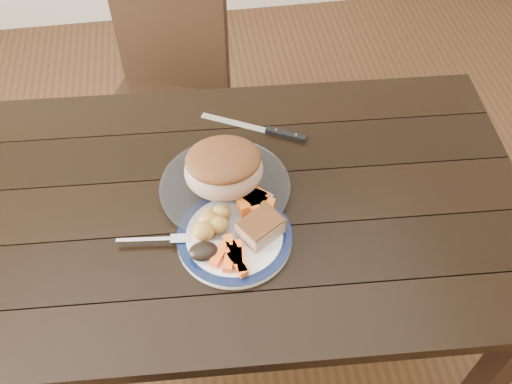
{
  "coord_description": "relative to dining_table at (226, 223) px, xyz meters",
  "views": [
    {
      "loc": [
        -0.05,
        -0.92,
        1.92
      ],
      "look_at": [
        0.08,
        -0.02,
        0.8
      ],
      "focal_mm": 40.0,
      "sensor_mm": 36.0,
      "label": 1
    }
  ],
  "objects": [
    {
      "name": "roast_joint",
      "position": [
        0.01,
        0.04,
        0.18
      ],
      "size": [
        0.2,
        0.18,
        0.13
      ],
      "primitive_type": "ellipsoid",
      "color": "tan",
      "rests_on": "serving_platter"
    },
    {
      "name": "pork_slice",
      "position": [
        0.07,
        -0.13,
        0.13
      ],
      "size": [
        0.12,
        0.12,
        0.04
      ],
      "primitive_type": "cube",
      "rotation": [
        0.0,
        0.0,
        0.57
      ],
      "color": "tan",
      "rests_on": "dinner_plate"
    },
    {
      "name": "chair_far",
      "position": [
        -0.15,
        0.73,
        -0.13
      ],
      "size": [
        0.55,
        0.56,
        0.93
      ],
      "rotation": [
        0.0,
        0.0,
        2.75
      ],
      "color": "black",
      "rests_on": "ground"
    },
    {
      "name": "dark_mushroom",
      "position": [
        -0.07,
        -0.17,
        0.13
      ],
      "size": [
        0.07,
        0.05,
        0.03
      ],
      "primitive_type": "ellipsoid",
      "color": "black",
      "rests_on": "dinner_plate"
    },
    {
      "name": "pumpkin_wedges",
      "position": [
        0.08,
        -0.05,
        0.13
      ],
      "size": [
        0.1,
        0.1,
        0.04
      ],
      "color": "orange",
      "rests_on": "dinner_plate"
    },
    {
      "name": "cut_slice",
      "position": [
        0.08,
        -0.02,
        0.12
      ],
      "size": [
        0.09,
        0.09,
        0.02
      ],
      "primitive_type": "cube",
      "rotation": [
        0.0,
        0.0,
        -0.78
      ],
      "color": "tan",
      "rests_on": "serving_platter"
    },
    {
      "name": "dinner_plate",
      "position": [
        0.01,
        -0.12,
        0.1
      ],
      "size": [
        0.28,
        0.28,
        0.02
      ],
      "primitive_type": "cylinder",
      "color": "white",
      "rests_on": "dining_table"
    },
    {
      "name": "plate_rim",
      "position": [
        0.01,
        -0.12,
        0.11
      ],
      "size": [
        0.28,
        0.28,
        0.02
      ],
      "primitive_type": "torus",
      "color": "#0B1538",
      "rests_on": "dinner_plate"
    },
    {
      "name": "ground",
      "position": [
        0.0,
        0.0,
        -0.66
      ],
      "size": [
        4.0,
        4.0,
        0.0
      ],
      "primitive_type": "plane",
      "color": "#472B16",
      "rests_on": "ground"
    },
    {
      "name": "dining_table",
      "position": [
        0.0,
        0.0,
        0.0
      ],
      "size": [
        1.65,
        1.0,
        0.75
      ],
      "rotation": [
        0.0,
        0.0,
        -0.06
      ],
      "color": "black",
      "rests_on": "ground"
    },
    {
      "name": "roasted_potatoes",
      "position": [
        -0.04,
        -0.09,
        0.13
      ],
      "size": [
        0.1,
        0.1,
        0.05
      ],
      "color": "gold",
      "rests_on": "dinner_plate"
    },
    {
      "name": "carving_knife",
      "position": [
        0.17,
        0.23,
        0.1
      ],
      "size": [
        0.29,
        0.17,
        0.01
      ],
      "rotation": [
        0.0,
        0.0,
        -0.48
      ],
      "color": "silver",
      "rests_on": "dining_table"
    },
    {
      "name": "carrot_batons",
      "position": [
        -0.0,
        -0.19,
        0.12
      ],
      "size": [
        0.09,
        0.12,
        0.02
      ],
      "color": "#FF5E15",
      "rests_on": "dinner_plate"
    },
    {
      "name": "fork",
      "position": [
        -0.17,
        -0.11,
        0.11
      ],
      "size": [
        0.18,
        0.04,
        0.0
      ],
      "rotation": [
        0.0,
        0.0,
        -0.11
      ],
      "color": "silver",
      "rests_on": "dinner_plate"
    },
    {
      "name": "serving_platter",
      "position": [
        0.01,
        0.04,
        0.1
      ],
      "size": [
        0.33,
        0.33,
        0.02
      ],
      "primitive_type": "cylinder",
      "color": "white",
      "rests_on": "dining_table"
    }
  ]
}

